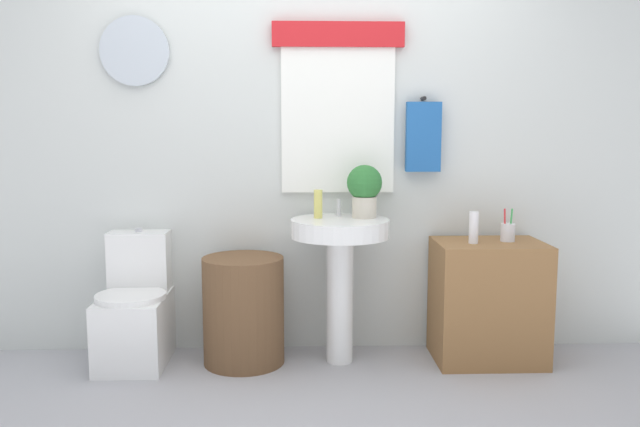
{
  "coord_description": "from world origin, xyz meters",
  "views": [
    {
      "loc": [
        -0.04,
        -2.67,
        1.31
      ],
      "look_at": [
        0.08,
        0.8,
        0.86
      ],
      "focal_mm": 36.17,
      "sensor_mm": 36.0,
      "label": 1
    }
  ],
  "objects_px": {
    "pedestal_sink": "(340,253)",
    "wooden_cabinet": "(488,301)",
    "toilet": "(136,313)",
    "soap_bottle": "(318,204)",
    "potted_plant": "(364,188)",
    "toothbrush_cup": "(508,232)",
    "laundry_hamper": "(244,310)",
    "lotion_bottle": "(474,228)"
  },
  "relations": [
    {
      "from": "pedestal_sink",
      "to": "wooden_cabinet",
      "type": "height_order",
      "value": "pedestal_sink"
    },
    {
      "from": "toilet",
      "to": "soap_bottle",
      "type": "height_order",
      "value": "soap_bottle"
    },
    {
      "from": "potted_plant",
      "to": "pedestal_sink",
      "type": "bearing_deg",
      "value": -156.8
    },
    {
      "from": "wooden_cabinet",
      "to": "potted_plant",
      "type": "height_order",
      "value": "potted_plant"
    },
    {
      "from": "wooden_cabinet",
      "to": "toothbrush_cup",
      "type": "distance_m",
      "value": 0.41
    },
    {
      "from": "toilet",
      "to": "wooden_cabinet",
      "type": "bearing_deg",
      "value": -0.99
    },
    {
      "from": "laundry_hamper",
      "to": "toothbrush_cup",
      "type": "relative_size",
      "value": 3.26
    },
    {
      "from": "wooden_cabinet",
      "to": "pedestal_sink",
      "type": "bearing_deg",
      "value": 180.0
    },
    {
      "from": "laundry_hamper",
      "to": "wooden_cabinet",
      "type": "distance_m",
      "value": 1.38
    },
    {
      "from": "lotion_bottle",
      "to": "toothbrush_cup",
      "type": "distance_m",
      "value": 0.22
    },
    {
      "from": "pedestal_sink",
      "to": "toothbrush_cup",
      "type": "distance_m",
      "value": 0.95
    },
    {
      "from": "laundry_hamper",
      "to": "pedestal_sink",
      "type": "relative_size",
      "value": 0.74
    },
    {
      "from": "potted_plant",
      "to": "laundry_hamper",
      "type": "bearing_deg",
      "value": -174.96
    },
    {
      "from": "laundry_hamper",
      "to": "pedestal_sink",
      "type": "distance_m",
      "value": 0.63
    },
    {
      "from": "toilet",
      "to": "toothbrush_cup",
      "type": "relative_size",
      "value": 4.03
    },
    {
      "from": "toilet",
      "to": "potted_plant",
      "type": "xyz_separation_m",
      "value": [
        1.29,
        0.03,
        0.7
      ]
    },
    {
      "from": "potted_plant",
      "to": "wooden_cabinet",
      "type": "bearing_deg",
      "value": -4.88
    },
    {
      "from": "potted_plant",
      "to": "toothbrush_cup",
      "type": "height_order",
      "value": "potted_plant"
    },
    {
      "from": "toilet",
      "to": "laundry_hamper",
      "type": "bearing_deg",
      "value": -3.23
    },
    {
      "from": "potted_plant",
      "to": "lotion_bottle",
      "type": "relative_size",
      "value": 1.68
    },
    {
      "from": "toilet",
      "to": "wooden_cabinet",
      "type": "xyz_separation_m",
      "value": [
        1.99,
        -0.03,
        0.06
      ]
    },
    {
      "from": "potted_plant",
      "to": "toilet",
      "type": "bearing_deg",
      "value": -178.86
    },
    {
      "from": "soap_bottle",
      "to": "toothbrush_cup",
      "type": "xyz_separation_m",
      "value": [
        1.07,
        -0.03,
        -0.16
      ]
    },
    {
      "from": "toilet",
      "to": "pedestal_sink",
      "type": "relative_size",
      "value": 0.91
    },
    {
      "from": "toilet",
      "to": "toothbrush_cup",
      "type": "xyz_separation_m",
      "value": [
        2.1,
        -0.01,
        0.45
      ]
    },
    {
      "from": "toilet",
      "to": "laundry_hamper",
      "type": "height_order",
      "value": "toilet"
    },
    {
      "from": "pedestal_sink",
      "to": "lotion_bottle",
      "type": "height_order",
      "value": "lotion_bottle"
    },
    {
      "from": "pedestal_sink",
      "to": "potted_plant",
      "type": "bearing_deg",
      "value": 23.2
    },
    {
      "from": "lotion_bottle",
      "to": "pedestal_sink",
      "type": "bearing_deg",
      "value": 176.89
    },
    {
      "from": "toilet",
      "to": "lotion_bottle",
      "type": "distance_m",
      "value": 1.95
    },
    {
      "from": "soap_bottle",
      "to": "toothbrush_cup",
      "type": "relative_size",
      "value": 0.86
    },
    {
      "from": "laundry_hamper",
      "to": "toothbrush_cup",
      "type": "bearing_deg",
      "value": 0.78
    },
    {
      "from": "lotion_bottle",
      "to": "toilet",
      "type": "bearing_deg",
      "value": 177.74
    },
    {
      "from": "potted_plant",
      "to": "toothbrush_cup",
      "type": "distance_m",
      "value": 0.85
    },
    {
      "from": "pedestal_sink",
      "to": "lotion_bottle",
      "type": "xyz_separation_m",
      "value": [
        0.74,
        -0.04,
        0.15
      ]
    },
    {
      "from": "pedestal_sink",
      "to": "lotion_bottle",
      "type": "relative_size",
      "value": 4.62
    },
    {
      "from": "lotion_bottle",
      "to": "toothbrush_cup",
      "type": "bearing_deg",
      "value": 15.94
    },
    {
      "from": "laundry_hamper",
      "to": "toilet",
      "type": "bearing_deg",
      "value": 176.77
    },
    {
      "from": "toilet",
      "to": "toothbrush_cup",
      "type": "bearing_deg",
      "value": -0.39
    },
    {
      "from": "toothbrush_cup",
      "to": "wooden_cabinet",
      "type": "bearing_deg",
      "value": -169.17
    },
    {
      "from": "pedestal_sink",
      "to": "laundry_hamper",
      "type": "bearing_deg",
      "value": 180.0
    },
    {
      "from": "laundry_hamper",
      "to": "wooden_cabinet",
      "type": "xyz_separation_m",
      "value": [
        1.38,
        0.0,
        0.04
      ]
    }
  ]
}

